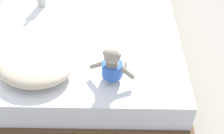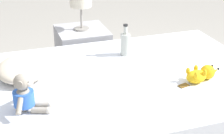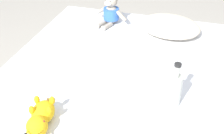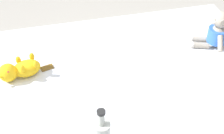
{
  "view_description": "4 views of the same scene",
  "coord_description": "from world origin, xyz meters",
  "views": [
    {
      "loc": [
        -0.25,
        1.96,
        1.66
      ],
      "look_at": [
        -0.23,
        0.74,
        0.51
      ],
      "focal_mm": 46.11,
      "sensor_mm": 36.0,
      "label": 1
    },
    {
      "loc": [
        -2.08,
        0.81,
        1.53
      ],
      "look_at": [
        0.02,
        0.12,
        0.49
      ],
      "focal_mm": 57.03,
      "sensor_mm": 36.0,
      "label": 2
    },
    {
      "loc": [
        0.39,
        -1.31,
        1.44
      ],
      "look_at": [
        -0.02,
        0.05,
        0.48
      ],
      "focal_mm": 47.11,
      "sensor_mm": 36.0,
      "label": 3
    },
    {
      "loc": [
        1.23,
        -0.27,
        1.64
      ],
      "look_at": [
        -0.04,
        0.04,
        0.54
      ],
      "focal_mm": 53.61,
      "sensor_mm": 36.0,
      "label": 4
    }
  ],
  "objects": [
    {
      "name": "plush_monkey",
      "position": [
        -0.23,
        0.73,
        0.51
      ],
      "size": [
        0.28,
        0.25,
        0.24
      ],
      "color": "#9E9384",
      "rests_on": "bed"
    },
    {
      "name": "ground_plane",
      "position": [
        0.0,
        0.0,
        0.0
      ],
      "size": [
        16.0,
        16.0,
        0.0
      ],
      "primitive_type": "plane",
      "color": "#9E998E"
    },
    {
      "name": "bed",
      "position": [
        0.0,
        0.0,
        0.2
      ],
      "size": [
        1.45,
        1.99,
        0.41
      ],
      "color": "brown",
      "rests_on": "ground_plane"
    },
    {
      "name": "pillow",
      "position": [
        0.24,
        0.7,
        0.47
      ],
      "size": [
        0.52,
        0.45,
        0.12
      ],
      "color": "beige",
      "rests_on": "bed"
    }
  ]
}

